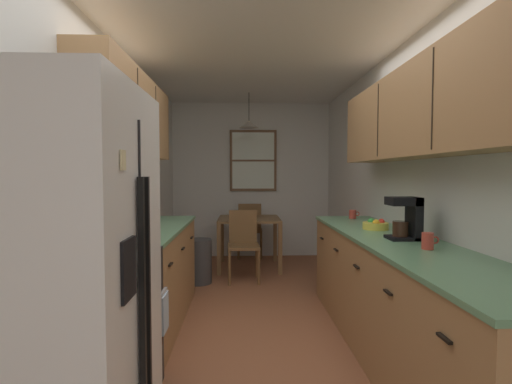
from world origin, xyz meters
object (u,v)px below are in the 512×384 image
object	(u,v)px
microwave_over_range	(75,120)
table_serving_bowl	(241,216)
storage_canister	(123,227)
mug_by_coffeemaker	(353,214)
dining_chair_far	(250,228)
fruit_bowl	(376,225)
refrigerator	(48,302)
trash_bin	(199,261)
dining_chair_near	(243,242)
coffee_maker	(407,217)
stove_range	(100,327)
mug_spare	(428,241)
dining_table	(249,226)

from	to	relation	value
microwave_over_range	table_serving_bowl	size ratio (longest dim) A/B	2.82
storage_canister	mug_by_coffeemaker	xyz separation A→B (m)	(2.04, 1.29, -0.05)
dining_chair_far	fruit_bowl	xyz separation A→B (m)	(1.03, -2.93, 0.44)
fruit_bowl	mug_by_coffeemaker	bearing A→B (deg)	87.57
refrigerator	trash_bin	size ratio (longest dim) A/B	3.12
dining_chair_near	dining_chair_far	world-z (taller)	same
trash_bin	fruit_bowl	size ratio (longest dim) A/B	2.54
coffee_maker	trash_bin	bearing A→B (deg)	130.77
dining_chair_near	trash_bin	size ratio (longest dim) A/B	1.62
refrigerator	dining_chair_far	size ratio (longest dim) A/B	1.93
stove_range	storage_canister	world-z (taller)	same
dining_chair_far	mug_by_coffeemaker	size ratio (longest dim) A/B	8.01
dining_chair_near	fruit_bowl	distance (m)	2.07
dining_chair_far	refrigerator	bearing A→B (deg)	-101.06
storage_canister	mug_by_coffeemaker	world-z (taller)	storage_canister
dining_chair_near	storage_canister	distance (m)	2.38
dining_chair_near	mug_by_coffeemaker	bearing A→B (deg)	-36.65
coffee_maker	mug_by_coffeemaker	size ratio (longest dim) A/B	2.77
fruit_bowl	trash_bin	bearing A→B (deg)	138.00
storage_canister	fruit_bowl	world-z (taller)	storage_canister
dining_chair_near	coffee_maker	distance (m)	2.54
coffee_maker	mug_by_coffeemaker	distance (m)	1.30
refrigerator	fruit_bowl	size ratio (longest dim) A/B	7.94
table_serving_bowl	fruit_bowl	bearing A→B (deg)	-62.58
dining_chair_far	table_serving_bowl	distance (m)	0.75
mug_by_coffeemaker	table_serving_bowl	xyz separation A→B (m)	(-1.20, 1.46, -0.18)
microwave_over_range	coffee_maker	xyz separation A→B (m)	(2.17, 0.48, -0.63)
coffee_maker	fruit_bowl	world-z (taller)	coffee_maker
stove_range	storage_canister	size ratio (longest dim) A/B	5.51
refrigerator	mug_spare	bearing A→B (deg)	22.78
storage_canister	table_serving_bowl	size ratio (longest dim) A/B	0.97
dining_chair_near	fruit_bowl	bearing A→B (deg)	-55.55
dining_table	coffee_maker	xyz separation A→B (m)	(1.11, -2.80, 0.44)
dining_chair_far	stove_range	bearing A→B (deg)	-103.88
dining_chair_far	fruit_bowl	distance (m)	3.14
dining_table	mug_by_coffeemaker	distance (m)	1.89
coffee_maker	table_serving_bowl	bearing A→B (deg)	113.89
refrigerator	microwave_over_range	distance (m)	1.10
dining_chair_near	trash_bin	bearing A→B (deg)	-167.03
microwave_over_range	table_serving_bowl	world-z (taller)	microwave_over_range
dining_table	fruit_bowl	world-z (taller)	fruit_bowl
mug_spare	table_serving_bowl	distance (m)	3.34
microwave_over_range	trash_bin	xyz separation A→B (m)	(0.41, 2.52, -1.41)
microwave_over_range	dining_chair_near	distance (m)	3.07
mug_by_coffeemaker	table_serving_bowl	world-z (taller)	mug_by_coffeemaker
microwave_over_range	trash_bin	world-z (taller)	microwave_over_range
stove_range	coffee_maker	xyz separation A→B (m)	(2.05, 0.48, 0.59)
table_serving_bowl	storage_canister	bearing A→B (deg)	-107.00
microwave_over_range	mug_spare	bearing A→B (deg)	3.24
trash_bin	storage_canister	distance (m)	2.18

